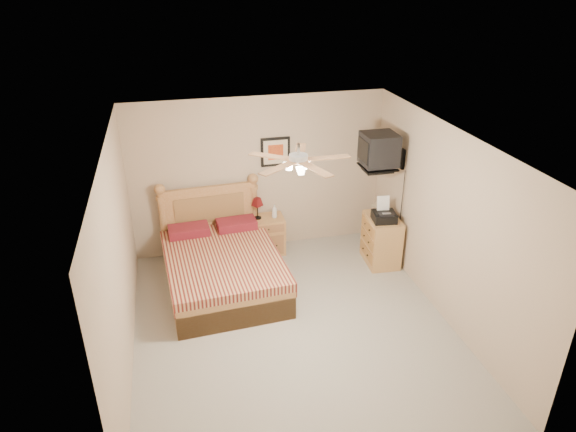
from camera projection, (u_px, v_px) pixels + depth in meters
name	position (u px, v px, depth m)	size (l,w,h in m)	color
floor	(293.00, 327.00, 6.65)	(4.50, 4.50, 0.00)	gray
ceiling	(294.00, 142.00, 5.55)	(4.00, 4.50, 0.04)	white
wall_back	(259.00, 175.00, 8.06)	(4.00, 0.04, 2.50)	tan
wall_front	(361.00, 374.00, 4.13)	(4.00, 0.04, 2.50)	tan
wall_left	(118.00, 263.00, 5.68)	(0.04, 4.50, 2.50)	tan
wall_right	(446.00, 225.00, 6.52)	(0.04, 4.50, 2.50)	tan
bed	(222.00, 248.00, 7.18)	(1.54, 2.03, 1.31)	#A66835
nightstand	(266.00, 235.00, 8.28)	(0.56, 0.42, 0.61)	#A27037
table_lamp	(257.00, 208.00, 8.05)	(0.19, 0.19, 0.36)	#540E10
lotion_bottle	(274.00, 211.00, 8.11)	(0.09, 0.09, 0.22)	silver
framed_picture	(275.00, 152.00, 7.94)	(0.46, 0.04, 0.46)	black
dresser	(381.00, 240.00, 7.95)	(0.46, 0.66, 0.77)	#B17A42
fax_machine	(385.00, 210.00, 7.61)	(0.34, 0.36, 0.36)	black
magazine_lower	(377.00, 210.00, 8.00)	(0.18, 0.24, 0.02)	#B9A791
magazine_upper	(377.00, 208.00, 8.00)	(0.19, 0.25, 0.02)	gray
wall_tv	(389.00, 151.00, 7.39)	(0.56, 0.46, 0.58)	black
ceiling_fan	(298.00, 160.00, 5.44)	(1.14, 1.14, 0.28)	silver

